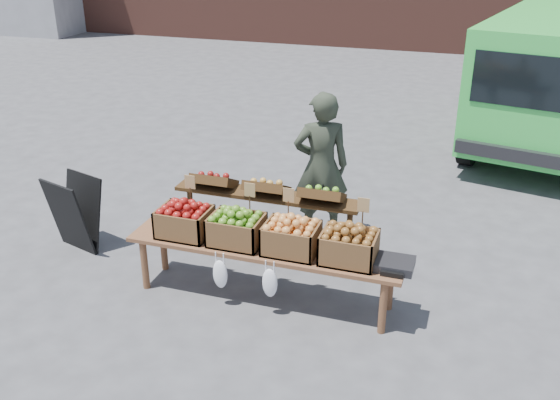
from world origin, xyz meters
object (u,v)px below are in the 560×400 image
(delivery_van, at_px, (559,83))
(back_table, at_px, (267,217))
(display_bench, at_px, (264,273))
(crate_green_apples, at_px, (349,247))
(weighing_scale, at_px, (395,264))
(vendor, at_px, (321,166))
(chalkboard_sign, at_px, (75,214))
(crate_russet_pears, at_px, (236,230))
(crate_golden_apples, at_px, (185,222))
(crate_red_apples, at_px, (291,238))

(delivery_van, distance_m, back_table, 5.94)
(display_bench, xyz_separation_m, crate_green_apples, (0.82, 0.00, 0.42))
(weighing_scale, bearing_deg, delivery_van, 73.62)
(vendor, distance_m, back_table, 0.93)
(delivery_van, xyz_separation_m, vendor, (-2.77, -4.24, -0.19))
(chalkboard_sign, relative_size, crate_russet_pears, 1.73)
(back_table, relative_size, crate_russet_pears, 4.20)
(vendor, relative_size, back_table, 0.83)
(delivery_van, bearing_deg, weighing_scale, -94.14)
(vendor, relative_size, chalkboard_sign, 2.01)
(chalkboard_sign, bearing_deg, display_bench, 9.26)
(crate_green_apples, bearing_deg, weighing_scale, 0.00)
(chalkboard_sign, distance_m, crate_golden_apples, 1.58)
(display_bench, bearing_deg, vendor, 83.69)
(vendor, bearing_deg, crate_red_apples, 72.05)
(back_table, distance_m, crate_red_apples, 0.89)
(back_table, relative_size, display_bench, 0.78)
(weighing_scale, bearing_deg, crate_russet_pears, 180.00)
(back_table, relative_size, crate_green_apples, 4.20)
(crate_russet_pears, bearing_deg, display_bench, 0.00)
(vendor, xyz_separation_m, chalkboard_sign, (-2.51, -1.18, -0.44))
(delivery_van, distance_m, crate_red_apples, 6.32)
(crate_russet_pears, bearing_deg, crate_red_apples, 0.00)
(chalkboard_sign, bearing_deg, back_table, 27.70)
(delivery_van, height_order, crate_russet_pears, delivery_van)
(crate_golden_apples, height_order, weighing_scale, crate_golden_apples)
(crate_red_apples, xyz_separation_m, crate_green_apples, (0.55, 0.00, 0.00))
(crate_green_apples, relative_size, weighing_scale, 1.47)
(chalkboard_sign, height_order, crate_golden_apples, chalkboard_sign)
(chalkboard_sign, bearing_deg, vendor, 41.94)
(delivery_van, bearing_deg, crate_green_apples, -97.97)
(crate_russet_pears, relative_size, crate_green_apples, 1.00)
(chalkboard_sign, distance_m, crate_red_apples, 2.65)
(delivery_van, xyz_separation_m, chalkboard_sign, (-5.28, -5.42, -0.63))
(chalkboard_sign, xyz_separation_m, crate_russet_pears, (2.07, -0.31, 0.28))
(display_bench, relative_size, crate_golden_apples, 5.40)
(display_bench, bearing_deg, delivery_van, 62.88)
(crate_golden_apples, height_order, crate_green_apples, same)
(delivery_van, relative_size, vendor, 2.72)
(delivery_van, xyz_separation_m, crate_russet_pears, (-3.21, -5.73, -0.35))
(delivery_van, height_order, crate_golden_apples, delivery_van)
(weighing_scale, bearing_deg, crate_green_apples, 180.00)
(crate_golden_apples, relative_size, crate_red_apples, 1.00)
(vendor, bearing_deg, back_table, 41.18)
(vendor, height_order, crate_russet_pears, vendor)
(weighing_scale, bearing_deg, back_table, 153.92)
(delivery_van, bearing_deg, crate_red_apples, -102.66)
(crate_golden_apples, relative_size, weighing_scale, 1.47)
(display_bench, distance_m, crate_red_apples, 0.51)
(vendor, relative_size, weighing_scale, 5.11)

